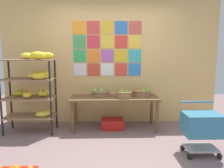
{
  "coord_description": "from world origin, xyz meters",
  "views": [
    {
      "loc": [
        -0.11,
        -2.98,
        1.5
      ],
      "look_at": [
        -0.0,
        0.83,
        0.94
      ],
      "focal_mm": 34.31,
      "sensor_mm": 36.0,
      "label": 1
    }
  ],
  "objects_px": {
    "fruit_basket_back_left": "(124,94)",
    "fruit_basket_back_right": "(100,93)",
    "fruit_basket_left": "(142,92)",
    "produce_crate_under_table": "(112,124)",
    "banana_shelf_unit": "(34,86)",
    "shopping_cart": "(202,126)",
    "display_table": "(114,100)"
  },
  "relations": [
    {
      "from": "fruit_basket_left",
      "to": "produce_crate_under_table",
      "type": "bearing_deg",
      "value": -169.04
    },
    {
      "from": "fruit_basket_back_left",
      "to": "fruit_basket_back_right",
      "type": "bearing_deg",
      "value": 157.73
    },
    {
      "from": "banana_shelf_unit",
      "to": "fruit_basket_back_left",
      "type": "bearing_deg",
      "value": 1.89
    },
    {
      "from": "banana_shelf_unit",
      "to": "fruit_basket_left",
      "type": "bearing_deg",
      "value": 6.8
    },
    {
      "from": "banana_shelf_unit",
      "to": "fruit_basket_back_left",
      "type": "xyz_separation_m",
      "value": [
        1.69,
        0.06,
        -0.18
      ]
    },
    {
      "from": "banana_shelf_unit",
      "to": "fruit_basket_left",
      "type": "xyz_separation_m",
      "value": [
        2.06,
        0.25,
        -0.18
      ]
    },
    {
      "from": "display_table",
      "to": "fruit_basket_back_right",
      "type": "height_order",
      "value": "fruit_basket_back_right"
    },
    {
      "from": "produce_crate_under_table",
      "to": "shopping_cart",
      "type": "bearing_deg",
      "value": -41.66
    },
    {
      "from": "fruit_basket_back_right",
      "to": "produce_crate_under_table",
      "type": "bearing_deg",
      "value": -25.71
    },
    {
      "from": "banana_shelf_unit",
      "to": "fruit_basket_back_right",
      "type": "bearing_deg",
      "value": 11.25
    },
    {
      "from": "display_table",
      "to": "fruit_basket_back_left",
      "type": "bearing_deg",
      "value": -24.16
    },
    {
      "from": "fruit_basket_left",
      "to": "produce_crate_under_table",
      "type": "distance_m",
      "value": 0.86
    },
    {
      "from": "banana_shelf_unit",
      "to": "display_table",
      "type": "height_order",
      "value": "banana_shelf_unit"
    },
    {
      "from": "banana_shelf_unit",
      "to": "produce_crate_under_table",
      "type": "bearing_deg",
      "value": 5.09
    },
    {
      "from": "fruit_basket_left",
      "to": "fruit_basket_back_left",
      "type": "relative_size",
      "value": 1.17
    },
    {
      "from": "fruit_basket_left",
      "to": "fruit_basket_back_right",
      "type": "relative_size",
      "value": 1.03
    },
    {
      "from": "display_table",
      "to": "produce_crate_under_table",
      "type": "xyz_separation_m",
      "value": [
        -0.04,
        -0.01,
        -0.47
      ]
    },
    {
      "from": "display_table",
      "to": "fruit_basket_back_right",
      "type": "distance_m",
      "value": 0.33
    },
    {
      "from": "display_table",
      "to": "fruit_basket_left",
      "type": "distance_m",
      "value": 0.58
    },
    {
      "from": "shopping_cart",
      "to": "produce_crate_under_table",
      "type": "bearing_deg",
      "value": 142.12
    },
    {
      "from": "banana_shelf_unit",
      "to": "display_table",
      "type": "relative_size",
      "value": 0.89
    },
    {
      "from": "fruit_basket_left",
      "to": "fruit_basket_back_left",
      "type": "xyz_separation_m",
      "value": [
        -0.37,
        -0.19,
        0.01
      ]
    },
    {
      "from": "fruit_basket_back_right",
      "to": "produce_crate_under_table",
      "type": "distance_m",
      "value": 0.66
    },
    {
      "from": "display_table",
      "to": "fruit_basket_left",
      "type": "height_order",
      "value": "fruit_basket_left"
    },
    {
      "from": "banana_shelf_unit",
      "to": "fruit_basket_back_right",
      "type": "height_order",
      "value": "banana_shelf_unit"
    },
    {
      "from": "fruit_basket_back_right",
      "to": "shopping_cart",
      "type": "distance_m",
      "value": 1.98
    },
    {
      "from": "display_table",
      "to": "shopping_cart",
      "type": "bearing_deg",
      "value": -42.77
    },
    {
      "from": "produce_crate_under_table",
      "to": "shopping_cart",
      "type": "height_order",
      "value": "shopping_cart"
    },
    {
      "from": "fruit_basket_back_left",
      "to": "fruit_basket_left",
      "type": "bearing_deg",
      "value": 27.2
    },
    {
      "from": "fruit_basket_left",
      "to": "produce_crate_under_table",
      "type": "height_order",
      "value": "fruit_basket_left"
    },
    {
      "from": "shopping_cart",
      "to": "display_table",
      "type": "bearing_deg",
      "value": 141.0
    },
    {
      "from": "fruit_basket_back_right",
      "to": "shopping_cart",
      "type": "bearing_deg",
      "value": -39.54
    }
  ]
}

